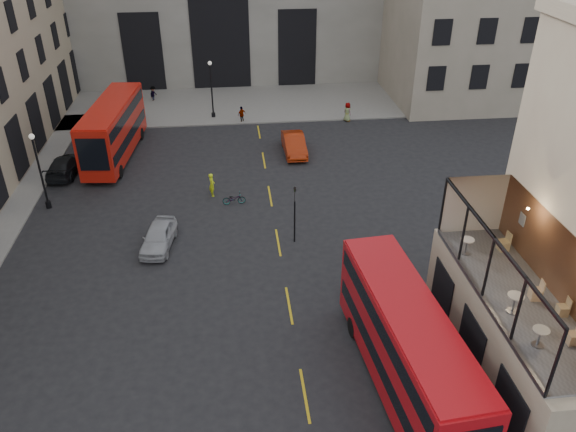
{
  "coord_description": "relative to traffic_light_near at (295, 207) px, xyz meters",
  "views": [
    {
      "loc": [
        -4.55,
        -16.57,
        18.7
      ],
      "look_at": [
        -1.61,
        10.03,
        3.0
      ],
      "focal_mm": 35.0,
      "sensor_mm": 36.0,
      "label": 1
    }
  ],
  "objects": [
    {
      "name": "pedestrian_c",
      "position": [
        -2.39,
        20.51,
        -1.66
      ],
      "size": [
        0.94,
        0.84,
        1.53
      ],
      "primitive_type": "imported",
      "rotation": [
        0.0,
        0.0,
        3.79
      ],
      "color": "gray",
      "rests_on": "ground"
    },
    {
      "name": "pedestrian_a",
      "position": [
        -12.14,
        21.02,
        -1.49
      ],
      "size": [
        1.03,
        0.87,
        1.87
      ],
      "primitive_type": "imported",
      "rotation": [
        0.0,
        0.0,
        0.19
      ],
      "color": "gray",
      "rests_on": "ground"
    },
    {
      "name": "car_b",
      "position": [
        1.55,
        13.13,
        -1.65
      ],
      "size": [
        1.73,
        4.75,
        1.55
      ],
      "primitive_type": "imported",
      "rotation": [
        0.0,
        0.0,
        0.02
      ],
      "color": "#A3260A",
      "rests_on": "ground"
    },
    {
      "name": "cafe_floor",
      "position": [
        7.5,
        -12.0,
        2.12
      ],
      "size": [
        3.0,
        10.0,
        0.1
      ],
      "primitive_type": "cube",
      "color": "slate",
      "rests_on": "host_frontage"
    },
    {
      "name": "traffic_light_far",
      "position": [
        -14.0,
        16.0,
        0.0
      ],
      "size": [
        0.16,
        0.2,
        3.8
      ],
      "color": "black",
      "rests_on": "ground"
    },
    {
      "name": "cyclist",
      "position": [
        -5.0,
        6.55,
        -1.58
      ],
      "size": [
        0.51,
        0.68,
        1.69
      ],
      "primitive_type": "imported",
      "rotation": [
        0.0,
        0.0,
        1.75
      ],
      "color": "#E2FF1A",
      "rests_on": "ground"
    },
    {
      "name": "cafe_table_far",
      "position": [
        6.6,
        -8.81,
        2.66
      ],
      "size": [
        0.59,
        0.59,
        0.74
      ],
      "color": "white",
      "rests_on": "cafe_floor"
    },
    {
      "name": "host_frontage",
      "position": [
        7.5,
        -12.0,
        -0.17
      ],
      "size": [
        3.0,
        11.0,
        4.5
      ],
      "primitive_type": "cube",
      "color": "tan",
      "rests_on": "ground"
    },
    {
      "name": "bus_far",
      "position": [
        -12.62,
        14.08,
        0.05
      ],
      "size": [
        3.56,
        11.25,
        4.41
      ],
      "color": "red",
      "rests_on": "ground"
    },
    {
      "name": "pedestrian_d",
      "position": [
        7.3,
        19.85,
        -1.55
      ],
      "size": [
        0.92,
        1.02,
        1.75
      ],
      "primitive_type": "imported",
      "rotation": [
        0.0,
        0.0,
        2.11
      ],
      "color": "gray",
      "rests_on": "ground"
    },
    {
      "name": "pedestrian_e",
      "position": [
        -14.7,
        11.74,
        -1.61
      ],
      "size": [
        0.43,
        0.62,
        1.63
      ],
      "primitive_type": "imported",
      "rotation": [
        0.0,
        0.0,
        4.64
      ],
      "color": "gray",
      "rests_on": "ground"
    },
    {
      "name": "cafe_table_mid",
      "position": [
        6.87,
        -12.86,
        2.7
      ],
      "size": [
        0.63,
        0.63,
        0.79
      ],
      "color": "beige",
      "rests_on": "cafe_floor"
    },
    {
      "name": "ground",
      "position": [
        1.0,
        -12.0,
        -2.42
      ],
      "size": [
        140.0,
        140.0,
        0.0
      ],
      "primitive_type": "plane",
      "color": "black",
      "rests_on": "ground"
    },
    {
      "name": "cafe_chair_a",
      "position": [
        8.2,
        -14.73,
        2.41
      ],
      "size": [
        0.39,
        0.39,
        0.79
      ],
      "color": "tan",
      "rests_on": "cafe_floor"
    },
    {
      "name": "pavement_far",
      "position": [
        -5.0,
        26.0,
        -2.36
      ],
      "size": [
        40.0,
        12.0,
        0.12
      ],
      "primitive_type": "cube",
      "color": "slate",
      "rests_on": "ground"
    },
    {
      "name": "traffic_light_near",
      "position": [
        0.0,
        0.0,
        0.0
      ],
      "size": [
        0.16,
        0.2,
        3.8
      ],
      "color": "black",
      "rests_on": "ground"
    },
    {
      "name": "bicycle",
      "position": [
        -3.53,
        5.14,
        -2.02
      ],
      "size": [
        1.58,
        0.62,
        0.82
      ],
      "primitive_type": "imported",
      "rotation": [
        0.0,
        0.0,
        1.62
      ],
      "color": "gray",
      "rests_on": "ground"
    },
    {
      "name": "car_c",
      "position": [
        -16.0,
        11.25,
        -1.74
      ],
      "size": [
        2.28,
        4.85,
        1.37
      ],
      "primitive_type": "imported",
      "rotation": [
        0.0,
        0.0,
        3.06
      ],
      "color": "black",
      "rests_on": "ground"
    },
    {
      "name": "street_lamp_b",
      "position": [
        -5.0,
        22.0,
        -0.03
      ],
      "size": [
        0.36,
        0.36,
        5.33
      ],
      "color": "black",
      "rests_on": "ground"
    },
    {
      "name": "car_a",
      "position": [
        -8.14,
        0.37,
        -1.73
      ],
      "size": [
        2.24,
        4.28,
        1.39
      ],
      "primitive_type": "imported",
      "rotation": [
        0.0,
        0.0,
        -0.15
      ],
      "color": "#A6A9AF",
      "rests_on": "ground"
    },
    {
      "name": "cafe_chair_b",
      "position": [
        8.66,
        -13.23,
        2.41
      ],
      "size": [
        0.41,
        0.41,
        0.77
      ],
      "color": "tan",
      "rests_on": "cafe_floor"
    },
    {
      "name": "pedestrian_b",
      "position": [
        -10.98,
        27.37,
        -1.64
      ],
      "size": [
        0.95,
        1.16,
        1.56
      ],
      "primitive_type": "imported",
      "rotation": [
        0.0,
        0.0,
        1.13
      ],
      "color": "gray",
      "rests_on": "ground"
    },
    {
      "name": "cafe_chair_c",
      "position": [
        8.11,
        -12.2,
        2.44
      ],
      "size": [
        0.48,
        0.48,
        0.87
      ],
      "color": "tan",
      "rests_on": "cafe_floor"
    },
    {
      "name": "cafe_chair_d",
      "position": [
        8.39,
        -8.71,
        2.44
      ],
      "size": [
        0.48,
        0.48,
        0.87
      ],
      "color": "tan",
      "rests_on": "cafe_floor"
    },
    {
      "name": "cafe_table_near",
      "position": [
        6.93,
        -14.71,
        2.66
      ],
      "size": [
        0.58,
        0.58,
        0.73
      ],
      "color": "beige",
      "rests_on": "cafe_floor"
    },
    {
      "name": "bus_near",
      "position": [
        3.2,
        -11.92,
        0.01
      ],
      "size": [
        3.37,
        11.02,
        4.33
      ],
      "color": "#B60C13",
      "rests_on": "ground"
    },
    {
      "name": "street_lamp_a",
      "position": [
        -16.0,
        6.0,
        -0.03
      ],
      "size": [
        0.36,
        0.36,
        5.33
      ],
      "color": "black",
      "rests_on": "ground"
    }
  ]
}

